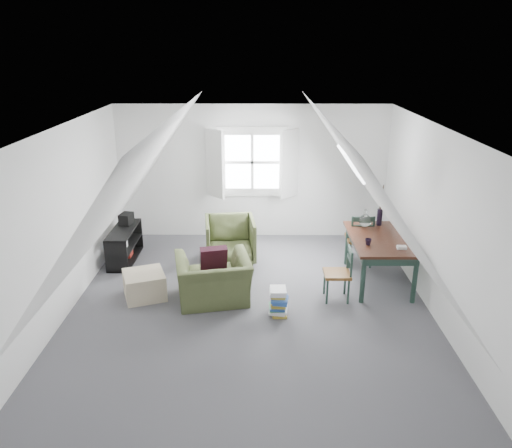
{
  "coord_description": "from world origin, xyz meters",
  "views": [
    {
      "loc": [
        0.12,
        -6.31,
        3.5
      ],
      "look_at": [
        0.08,
        0.6,
        1.0
      ],
      "focal_mm": 35.0,
      "sensor_mm": 36.0,
      "label": 1
    }
  ],
  "objects_px": {
    "dining_chair_far": "(360,238)",
    "magazine_stack": "(279,302)",
    "armchair_near": "(214,300)",
    "media_shelf": "(124,247)",
    "dining_table": "(380,243)",
    "ottoman": "(144,285)",
    "armchair_far": "(231,261)",
    "dining_chair_near": "(339,273)"
  },
  "relations": [
    {
      "from": "armchair_far",
      "to": "media_shelf",
      "type": "xyz_separation_m",
      "value": [
        -1.81,
        -0.0,
        0.25
      ]
    },
    {
      "from": "armchair_near",
      "to": "magazine_stack",
      "type": "xyz_separation_m",
      "value": [
        0.92,
        -0.38,
        0.19
      ]
    },
    {
      "from": "dining_table",
      "to": "media_shelf",
      "type": "bearing_deg",
      "value": 165.7
    },
    {
      "from": "armchair_near",
      "to": "ottoman",
      "type": "height_order",
      "value": "ottoman"
    },
    {
      "from": "dining_chair_far",
      "to": "magazine_stack",
      "type": "bearing_deg",
      "value": 60.38
    },
    {
      "from": "armchair_far",
      "to": "dining_chair_near",
      "type": "relative_size",
      "value": 1.06
    },
    {
      "from": "ottoman",
      "to": "dining_chair_far",
      "type": "height_order",
      "value": "dining_chair_far"
    },
    {
      "from": "dining_chair_near",
      "to": "media_shelf",
      "type": "bearing_deg",
      "value": -126.01
    },
    {
      "from": "dining_table",
      "to": "dining_chair_far",
      "type": "height_order",
      "value": "dining_chair_far"
    },
    {
      "from": "dining_table",
      "to": "dining_chair_far",
      "type": "distance_m",
      "value": 0.69
    },
    {
      "from": "armchair_near",
      "to": "media_shelf",
      "type": "distance_m",
      "value": 2.18
    },
    {
      "from": "armchair_far",
      "to": "media_shelf",
      "type": "height_order",
      "value": "media_shelf"
    },
    {
      "from": "dining_table",
      "to": "magazine_stack",
      "type": "distance_m",
      "value": 1.92
    },
    {
      "from": "dining_chair_far",
      "to": "magazine_stack",
      "type": "height_order",
      "value": "dining_chair_far"
    },
    {
      "from": "ottoman",
      "to": "magazine_stack",
      "type": "bearing_deg",
      "value": -14.49
    },
    {
      "from": "armchair_near",
      "to": "armchair_far",
      "type": "relative_size",
      "value": 1.23
    },
    {
      "from": "ottoman",
      "to": "dining_chair_far",
      "type": "xyz_separation_m",
      "value": [
        3.34,
        1.15,
        0.29
      ]
    },
    {
      "from": "ottoman",
      "to": "dining_chair_far",
      "type": "distance_m",
      "value": 3.55
    },
    {
      "from": "ottoman",
      "to": "dining_chair_near",
      "type": "relative_size",
      "value": 0.71
    },
    {
      "from": "armchair_near",
      "to": "dining_chair_far",
      "type": "relative_size",
      "value": 1.13
    },
    {
      "from": "armchair_near",
      "to": "magazine_stack",
      "type": "bearing_deg",
      "value": 146.07
    },
    {
      "from": "dining_chair_far",
      "to": "dining_table",
      "type": "bearing_deg",
      "value": 115.31
    },
    {
      "from": "dining_chair_near",
      "to": "magazine_stack",
      "type": "height_order",
      "value": "dining_chair_near"
    },
    {
      "from": "dining_table",
      "to": "ottoman",
      "type": "bearing_deg",
      "value": -175.33
    },
    {
      "from": "media_shelf",
      "to": "magazine_stack",
      "type": "bearing_deg",
      "value": -34.46
    },
    {
      "from": "dining_table",
      "to": "media_shelf",
      "type": "distance_m",
      "value": 4.23
    },
    {
      "from": "armchair_far",
      "to": "dining_table",
      "type": "relative_size",
      "value": 0.56
    },
    {
      "from": "dining_chair_near",
      "to": "dining_table",
      "type": "bearing_deg",
      "value": 114.56
    },
    {
      "from": "dining_chair_far",
      "to": "media_shelf",
      "type": "distance_m",
      "value": 3.97
    },
    {
      "from": "dining_chair_far",
      "to": "dining_chair_near",
      "type": "height_order",
      "value": "dining_chair_far"
    },
    {
      "from": "media_shelf",
      "to": "magazine_stack",
      "type": "distance_m",
      "value": 3.13
    },
    {
      "from": "armchair_far",
      "to": "dining_chair_near",
      "type": "distance_m",
      "value": 2.16
    },
    {
      "from": "armchair_near",
      "to": "armchair_far",
      "type": "height_order",
      "value": "armchair_far"
    },
    {
      "from": "magazine_stack",
      "to": "armchair_far",
      "type": "bearing_deg",
      "value": 112.79
    },
    {
      "from": "armchair_far",
      "to": "dining_chair_far",
      "type": "height_order",
      "value": "dining_chair_far"
    },
    {
      "from": "armchair_far",
      "to": "media_shelf",
      "type": "distance_m",
      "value": 1.83
    },
    {
      "from": "ottoman",
      "to": "media_shelf",
      "type": "xyz_separation_m",
      "value": [
        -0.62,
        1.29,
        0.07
      ]
    },
    {
      "from": "dining_table",
      "to": "media_shelf",
      "type": "relative_size",
      "value": 1.36
    },
    {
      "from": "dining_chair_near",
      "to": "media_shelf",
      "type": "xyz_separation_m",
      "value": [
        -3.45,
        1.35,
        -0.16
      ]
    },
    {
      "from": "armchair_far",
      "to": "dining_chair_far",
      "type": "relative_size",
      "value": 0.93
    },
    {
      "from": "armchair_near",
      "to": "ottoman",
      "type": "xyz_separation_m",
      "value": [
        -1.02,
        0.12,
        0.19
      ]
    },
    {
      "from": "ottoman",
      "to": "dining_chair_far",
      "type": "relative_size",
      "value": 0.62
    }
  ]
}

